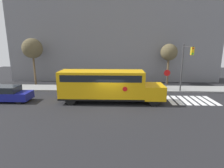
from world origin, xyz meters
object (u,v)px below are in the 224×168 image
at_px(school_bus, 106,84).
at_px(traffic_light, 185,62).
at_px(parked_car, 8,94).
at_px(stop_sign, 167,77).
at_px(tree_far_sidewalk, 32,49).
at_px(tree_near_sidewalk, 169,53).

distance_m(school_bus, traffic_light, 9.38).
relative_size(school_bus, parked_car, 2.39).
bearing_deg(traffic_light, stop_sign, 133.38).
xyz_separation_m(parked_car, tree_far_sidewalk, (-0.92, 7.73, 4.31)).
bearing_deg(stop_sign, school_bus, -146.41).
relative_size(stop_sign, tree_far_sidewalk, 0.40).
height_order(school_bus, traffic_light, traffic_light).
distance_m(parked_car, tree_near_sidewalk, 20.34).
bearing_deg(traffic_light, school_bus, -159.77).
xyz_separation_m(stop_sign, traffic_light, (1.48, -1.56, 1.94)).
relative_size(parked_car, tree_far_sidewalk, 0.65).
bearing_deg(tree_far_sidewalk, traffic_light, -12.62).
height_order(school_bus, tree_near_sidewalk, tree_near_sidewalk).
xyz_separation_m(traffic_light, tree_near_sidewalk, (-0.39, 5.22, 0.83)).
relative_size(school_bus, traffic_light, 1.79).
relative_size(parked_car, traffic_light, 0.75).
height_order(stop_sign, tree_far_sidewalk, tree_far_sidewalk).
height_order(parked_car, stop_sign, stop_sign).
bearing_deg(stop_sign, tree_near_sidewalk, 73.41).
height_order(school_bus, stop_sign, school_bus).
distance_m(parked_car, stop_sign, 17.68).
relative_size(stop_sign, traffic_light, 0.46).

